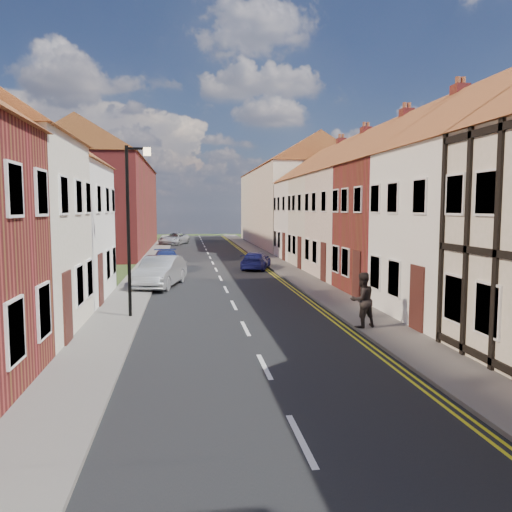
{
  "coord_description": "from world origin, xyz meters",
  "views": [
    {
      "loc": [
        -1.89,
        2.03,
        3.94
      ],
      "look_at": [
        1.14,
        23.61,
        1.87
      ],
      "focal_mm": 35.0,
      "sensor_mm": 36.0,
      "label": 1
    }
  ],
  "objects": [
    {
      "name": "road",
      "position": [
        0.0,
        30.0,
        0.01
      ],
      "size": [
        7.0,
        90.0,
        0.02
      ],
      "primitive_type": "cube",
      "color": "black",
      "rests_on": "ground"
    },
    {
      "name": "lamppost",
      "position": [
        -3.81,
        20.0,
        3.54
      ],
      "size": [
        0.88,
        0.15,
        6.0
      ],
      "color": "black",
      "rests_on": "pavement_left"
    },
    {
      "name": "cottage_r_white_near",
      "position": [
        9.3,
        18.1,
        4.47
      ],
      "size": [
        8.3,
        6.0,
        9.0
      ],
      "color": "white",
      "rests_on": "ground"
    },
    {
      "name": "pavement_left",
      "position": [
        -4.4,
        30.0,
        0.06
      ],
      "size": [
        1.8,
        90.0,
        0.12
      ],
      "primitive_type": "cube",
      "color": "slate",
      "rests_on": "ground"
    },
    {
      "name": "cottage_r_pink",
      "position": [
        9.3,
        28.9,
        4.47
      ],
      "size": [
        8.3,
        6.0,
        9.0
      ],
      "color": "#F9D7C5",
      "rests_on": "ground"
    },
    {
      "name": "cottage_r_white_far",
      "position": [
        9.3,
        34.3,
        4.48
      ],
      "size": [
        8.3,
        5.2,
        9.0
      ],
      "color": "beige",
      "rests_on": "ground"
    },
    {
      "name": "cottage_l_pink",
      "position": [
        -9.3,
        23.85,
        4.37
      ],
      "size": [
        8.3,
        6.3,
        8.8
      ],
      "color": "white",
      "rests_on": "ground"
    },
    {
      "name": "pedestrian_right",
      "position": [
        3.7,
        17.24,
        1.01
      ],
      "size": [
        1.03,
        0.9,
        1.79
      ],
      "primitive_type": "imported",
      "rotation": [
        0.0,
        0.0,
        3.44
      ],
      "color": "black",
      "rests_on": "pavement_right"
    },
    {
      "name": "car_far",
      "position": [
        -3.15,
        34.29,
        0.63
      ],
      "size": [
        2.11,
        4.47,
        1.26
      ],
      "primitive_type": "imported",
      "rotation": [
        0.0,
        0.0,
        0.08
      ],
      "color": "navy",
      "rests_on": "ground"
    },
    {
      "name": "cottage_r_cream_mid",
      "position": [
        9.3,
        23.5,
        4.48
      ],
      "size": [
        8.3,
        5.2,
        9.0
      ],
      "color": "maroon",
      "rests_on": "ground"
    },
    {
      "name": "car_distant",
      "position": [
        -3.2,
        57.18,
        0.67
      ],
      "size": [
        3.71,
        5.3,
        1.34
      ],
      "primitive_type": "imported",
      "rotation": [
        0.0,
        0.0,
        -0.34
      ],
      "color": "#B7BAC0",
      "rests_on": "ground"
    },
    {
      "name": "cottage_r_cream_far",
      "position": [
        9.3,
        39.7,
        4.47
      ],
      "size": [
        8.3,
        6.0,
        9.0
      ],
      "color": "white",
      "rests_on": "ground"
    },
    {
      "name": "block_left_far",
      "position": [
        -9.3,
        50.0,
        5.29
      ],
      "size": [
        8.3,
        24.2,
        10.5
      ],
      "color": "maroon",
      "rests_on": "ground"
    },
    {
      "name": "pavement_right",
      "position": [
        4.4,
        30.0,
        0.06
      ],
      "size": [
        1.8,
        90.0,
        0.12
      ],
      "primitive_type": "cube",
      "color": "slate",
      "rests_on": "ground"
    },
    {
      "name": "car_mid",
      "position": [
        -3.2,
        27.36,
        0.78
      ],
      "size": [
        2.7,
        4.97,
        1.55
      ],
      "primitive_type": "imported",
      "rotation": [
        0.0,
        0.0,
        -0.24
      ],
      "color": "#94979B",
      "rests_on": "ground"
    },
    {
      "name": "block_right_far",
      "position": [
        9.3,
        55.0,
        5.29
      ],
      "size": [
        8.3,
        24.2,
        10.5
      ],
      "color": "beige",
      "rests_on": "ground"
    },
    {
      "name": "car_far_b",
      "position": [
        2.6,
        34.0,
        0.57
      ],
      "size": [
        2.64,
        4.21,
        1.14
      ],
      "primitive_type": "imported",
      "rotation": [
        0.0,
        0.0,
        2.85
      ],
      "color": "navy",
      "rests_on": "ground"
    }
  ]
}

